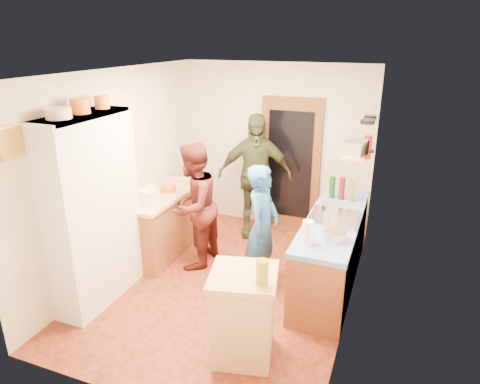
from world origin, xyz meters
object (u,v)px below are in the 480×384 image
Objects in this scene: island_base at (243,317)px; person_left at (197,205)px; right_counter_base at (332,252)px; hutch_body at (93,212)px; person_back at (256,176)px; person_hob at (264,229)px.

person_left reaches higher than island_base.
right_counter_base is 1.83m from person_left.
person_back is (1.14, 2.29, -0.14)m from hutch_body.
island_base is 0.55× the size of person_hob.
person_left is at bearing -128.84° from person_back.
person_back is at bearing 162.13° from person_left.
person_left is (0.73, 1.14, -0.25)m from hutch_body.
right_counter_base is 1.76m from person_back.
hutch_body is 1.98m from person_hob.
right_counter_base is at bearing 97.26° from person_left.
island_base is at bearing -108.79° from right_counter_base.
island_base is 1.31m from person_hob.
right_counter_base is 2.56× the size of island_base.
person_left is at bearing 129.51° from island_base.
hutch_body reaches higher than person_back.
person_hob reaches higher than island_base.
person_hob is (-0.21, 1.25, 0.35)m from island_base.
person_left is at bearing 57.51° from hutch_body.
island_base is (1.94, -0.34, -0.67)m from hutch_body.
right_counter_base is 0.93m from person_hob.
person_hob reaches higher than right_counter_base.
person_back is at bearing 24.88° from person_hob.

